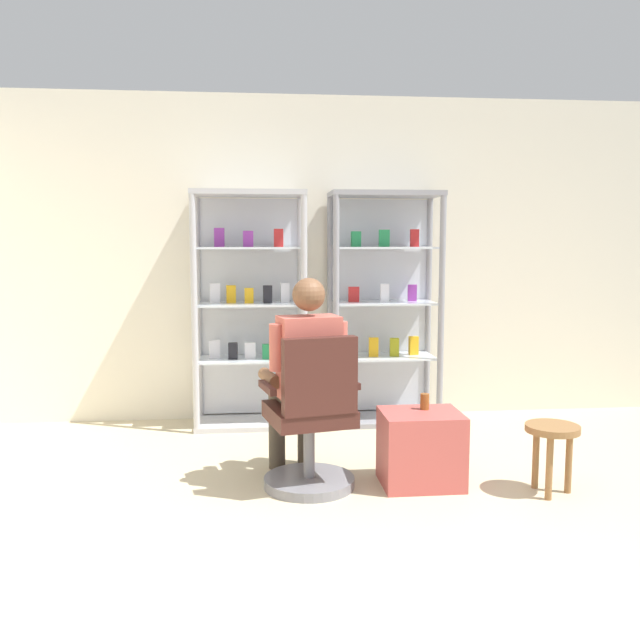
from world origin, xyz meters
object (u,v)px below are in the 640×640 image
display_cabinet_right (383,307)px  office_chair (312,427)px  seated_shopkeeper (304,370)px  wooden_stool (552,439)px  display_cabinet_left (250,308)px  storage_crate (421,448)px  tea_glass (425,402)px

display_cabinet_right → office_chair: display_cabinet_right is taller
seated_shopkeeper → wooden_stool: size_ratio=3.07×
display_cabinet_left → storage_crate: size_ratio=3.89×
office_chair → wooden_stool: (1.42, -0.21, -0.06)m
tea_glass → storage_crate: bearing=-118.8°
display_cabinet_left → seated_shopkeeper: 1.46m
display_cabinet_left → office_chair: bearing=-76.8°
office_chair → wooden_stool: size_ratio=2.28×
display_cabinet_right → seated_shopkeeper: bearing=-118.8°
display_cabinet_left → office_chair: display_cabinet_left is taller
seated_shopkeeper → storage_crate: 0.87m
display_cabinet_left → storage_crate: (1.05, -1.54, -0.73)m
storage_crate → wooden_stool: size_ratio=1.16×
display_cabinet_right → wooden_stool: bearing=-68.8°
seated_shopkeeper → tea_glass: bearing=-5.1°
wooden_stool → office_chair: bearing=171.8°
tea_glass → wooden_stool: 0.78m
display_cabinet_left → storage_crate: 2.00m
storage_crate → display_cabinet_right: bearing=88.0°
storage_crate → wooden_stool: 0.78m
storage_crate → office_chair: bearing=-178.0°
display_cabinet_left → storage_crate: display_cabinet_left is taller
seated_shopkeeper → wooden_stool: bearing=-14.1°
display_cabinet_right → storage_crate: size_ratio=3.89×
seated_shopkeeper → tea_glass: seated_shopkeeper is taller
display_cabinet_left → storage_crate: bearing=-55.7°
display_cabinet_left → wooden_stool: (1.79, -1.77, -0.63)m
tea_glass → wooden_stool: tea_glass is taller
office_chair → tea_glass: bearing=7.4°
storage_crate → wooden_stool: bearing=-17.2°
office_chair → storage_crate: bearing=2.0°
office_chair → tea_glass: (0.72, 0.09, 0.12)m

